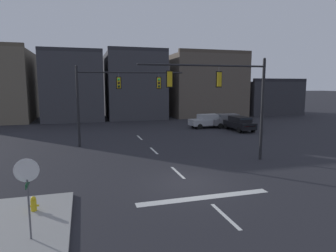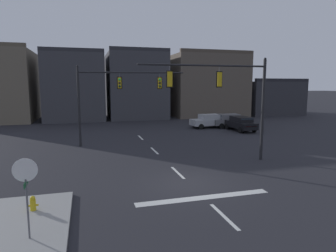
{
  "view_description": "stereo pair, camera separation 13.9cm",
  "coord_description": "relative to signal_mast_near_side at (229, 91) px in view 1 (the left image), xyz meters",
  "views": [
    {
      "loc": [
        -5.21,
        -13.82,
        5.12
      ],
      "look_at": [
        -0.46,
        2.46,
        2.73
      ],
      "focal_mm": 31.27,
      "sensor_mm": 36.0,
      "label": 1
    },
    {
      "loc": [
        -5.07,
        -13.86,
        5.12
      ],
      "look_at": [
        -0.46,
        2.46,
        2.73
      ],
      "focal_mm": 31.27,
      "sensor_mm": 36.0,
      "label": 2
    }
  ],
  "objects": [
    {
      "name": "car_lot_middle",
      "position": [
        7.75,
        14.61,
        -3.86
      ],
      "size": [
        4.49,
        2.0,
        1.61
      ],
      "color": "slate",
      "rests_on": "ground"
    },
    {
      "name": "car_lot_farside",
      "position": [
        7.64,
        11.75,
        -3.86
      ],
      "size": [
        2.03,
        4.5,
        1.61
      ],
      "color": "black",
      "rests_on": "ground"
    },
    {
      "name": "building_row",
      "position": [
        0.24,
        29.65,
        -0.05
      ],
      "size": [
        51.46,
        13.58,
        10.37
      ],
      "color": "#665B4C",
      "rests_on": "ground"
    },
    {
      "name": "ground_plane",
      "position": [
        -3.92,
        -3.38,
        -4.72
      ],
      "size": [
        400.0,
        400.0,
        0.0
      ],
      "primitive_type": "plane",
      "color": "#232328"
    },
    {
      "name": "stop_bar_paint",
      "position": [
        -3.92,
        -5.38,
        -4.71
      ],
      "size": [
        6.4,
        0.5,
        0.01
      ],
      "primitive_type": "cube",
      "color": "silver",
      "rests_on": "ground"
    },
    {
      "name": "signal_mast_near_side",
      "position": [
        0.0,
        0.0,
        0.0
      ],
      "size": [
        8.62,
        0.39,
        6.9
      ],
      "color": "black",
      "rests_on": "ground"
    },
    {
      "name": "signal_mast_far_side",
      "position": [
        -6.91,
        7.59,
        -0.12
      ],
      "size": [
        8.76,
        1.31,
        6.71
      ],
      "color": "black",
      "rests_on": "ground"
    },
    {
      "name": "lane_centreline",
      "position": [
        -3.92,
        -1.38,
        -4.71
      ],
      "size": [
        0.16,
        26.4,
        0.01
      ],
      "color": "silver",
      "rests_on": "ground"
    },
    {
      "name": "car_lot_nearside",
      "position": [
        5.24,
        14.95,
        -3.86
      ],
      "size": [
        4.56,
        2.18,
        1.61
      ],
      "color": "#9EA0A5",
      "rests_on": "ground"
    },
    {
      "name": "stop_sign",
      "position": [
        -10.92,
        -7.39,
        -2.57
      ],
      "size": [
        0.76,
        0.64,
        2.83
      ],
      "color": "#56565B",
      "rests_on": "ground"
    },
    {
      "name": "fire_hydrant",
      "position": [
        -11.16,
        -5.1,
        -4.39
      ],
      "size": [
        0.4,
        0.3,
        0.75
      ],
      "color": "gold",
      "rests_on": "ground"
    }
  ]
}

